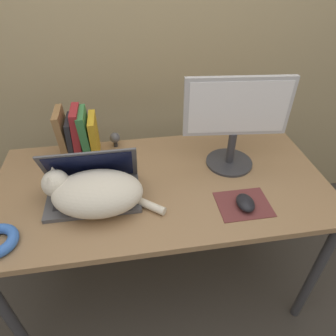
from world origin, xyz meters
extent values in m
cube|color=tan|center=(0.00, 1.02, 1.30)|extent=(8.00, 0.05, 2.60)
cube|color=#93704C|center=(0.00, 0.36, 0.74)|extent=(1.44, 0.72, 0.03)
cylinder|color=#38383D|center=(-0.67, 0.05, 0.36)|extent=(0.04, 0.04, 0.73)
cylinder|color=#38383D|center=(0.67, 0.05, 0.36)|extent=(0.04, 0.04, 0.73)
cylinder|color=#38383D|center=(-0.67, 0.67, 0.36)|extent=(0.04, 0.04, 0.73)
cylinder|color=#38383D|center=(0.67, 0.67, 0.36)|extent=(0.04, 0.04, 0.73)
cube|color=#4C4C51|center=(-0.29, 0.30, 0.76)|extent=(0.37, 0.23, 0.02)
cube|color=#28282D|center=(-0.29, 0.29, 0.77)|extent=(0.31, 0.12, 0.00)
cube|color=#4C4C51|center=(-0.29, 0.36, 0.87)|extent=(0.37, 0.11, 0.20)
cube|color=#0F1433|center=(-0.29, 0.36, 0.87)|extent=(0.34, 0.09, 0.18)
ellipsoid|color=beige|center=(-0.26, 0.25, 0.83)|extent=(0.36, 0.26, 0.15)
sphere|color=beige|center=(-0.41, 0.29, 0.86)|extent=(0.11, 0.11, 0.11)
cone|color=beige|center=(-0.42, 0.32, 0.90)|extent=(0.04, 0.04, 0.03)
cone|color=beige|center=(-0.43, 0.26, 0.90)|extent=(0.04, 0.04, 0.03)
cylinder|color=beige|center=(-0.07, 0.21, 0.77)|extent=(0.13, 0.11, 0.03)
cylinder|color=#333338|center=(0.33, 0.44, 0.76)|extent=(0.21, 0.21, 0.01)
cylinder|color=#333338|center=(0.33, 0.44, 0.84)|extent=(0.04, 0.04, 0.15)
cube|color=#B2B2B7|center=(0.33, 0.44, 1.05)|extent=(0.45, 0.07, 0.26)
cube|color=white|center=(0.33, 0.43, 1.05)|extent=(0.41, 0.04, 0.23)
cube|color=brown|center=(0.30, 0.17, 0.76)|extent=(0.21, 0.17, 0.00)
ellipsoid|color=black|center=(0.30, 0.16, 0.78)|extent=(0.07, 0.10, 0.04)
cube|color=olive|center=(-0.42, 0.62, 0.88)|extent=(0.04, 0.15, 0.24)
cube|color=#232328|center=(-0.39, 0.62, 0.86)|extent=(0.03, 0.15, 0.20)
cube|color=maroon|center=(-0.36, 0.62, 0.88)|extent=(0.04, 0.15, 0.25)
cube|color=#387A42|center=(-0.32, 0.62, 0.87)|extent=(0.05, 0.16, 0.23)
cube|color=gold|center=(-0.28, 0.62, 0.86)|extent=(0.03, 0.16, 0.20)
cylinder|color=#232328|center=(-0.19, 0.67, 0.77)|extent=(0.02, 0.02, 0.02)
sphere|color=#4C4C51|center=(-0.19, 0.67, 0.81)|extent=(0.05, 0.05, 0.05)
camera|label=1|loc=(-0.13, -0.62, 1.61)|focal=32.00mm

